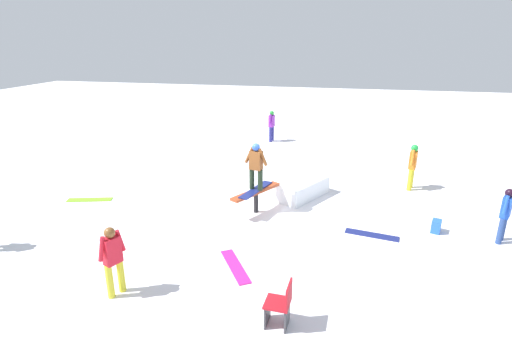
% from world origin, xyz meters
% --- Properties ---
extents(ground_plane, '(60.00, 60.00, 0.00)m').
position_xyz_m(ground_plane, '(0.00, 0.00, 0.00)').
color(ground_plane, white).
extents(rail_feature, '(1.73, 1.15, 0.69)m').
position_xyz_m(rail_feature, '(0.00, 0.00, 0.57)').
color(rail_feature, black).
rests_on(rail_feature, ground).
extents(snow_kicker_ramp, '(2.31, 2.19, 0.56)m').
position_xyz_m(snow_kicker_ramp, '(-1.62, 0.92, 0.28)').
color(snow_kicker_ramp, white).
rests_on(snow_kicker_ramp, ground).
extents(main_rider_on_rail, '(1.55, 0.72, 1.40)m').
position_xyz_m(main_rider_on_rail, '(0.00, 0.00, 1.38)').
color(main_rider_on_rail, navy).
rests_on(main_rider_on_rail, rail_feature).
extents(bystander_red, '(0.58, 0.32, 1.47)m').
position_xyz_m(bystander_red, '(4.43, -1.86, 0.83)').
color(bystander_red, yellow).
rests_on(bystander_red, ground).
extents(bystander_blue, '(0.56, 0.35, 1.42)m').
position_xyz_m(bystander_blue, '(0.40, 6.36, 0.80)').
color(bystander_blue, navy).
rests_on(bystander_blue, ground).
extents(bystander_orange, '(0.67, 0.31, 1.54)m').
position_xyz_m(bystander_orange, '(-2.95, 4.66, 0.87)').
color(bystander_orange, yellow).
rests_on(bystander_orange, ground).
extents(bystander_purple, '(0.61, 0.27, 1.50)m').
position_xyz_m(bystander_purple, '(-8.25, -1.06, 0.84)').
color(bystander_purple, navy).
rests_on(bystander_purple, ground).
extents(loose_snowboard_lime, '(0.64, 1.39, 0.02)m').
position_xyz_m(loose_snowboard_lime, '(0.27, -5.31, 0.01)').
color(loose_snowboard_lime, '#84E426').
rests_on(loose_snowboard_lime, ground).
extents(loose_snowboard_magenta, '(1.38, 1.02, 0.02)m').
position_xyz_m(loose_snowboard_magenta, '(2.96, 0.18, 0.01)').
color(loose_snowboard_magenta, '#D11E8F').
rests_on(loose_snowboard_magenta, ground).
extents(loose_snowboard_navy, '(0.51, 1.38, 0.02)m').
position_xyz_m(loose_snowboard_navy, '(0.75, 3.25, 0.01)').
color(loose_snowboard_navy, navy).
rests_on(loose_snowboard_navy, ground).
extents(folding_chair, '(0.46, 0.46, 0.88)m').
position_xyz_m(folding_chair, '(4.62, 1.47, 0.41)').
color(folding_chair, '#3F3F44').
rests_on(folding_chair, ground).
extents(backpack_on_snow, '(0.35, 0.30, 0.34)m').
position_xyz_m(backpack_on_snow, '(0.20, 4.89, 0.17)').
color(backpack_on_snow, blue).
rests_on(backpack_on_snow, ground).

